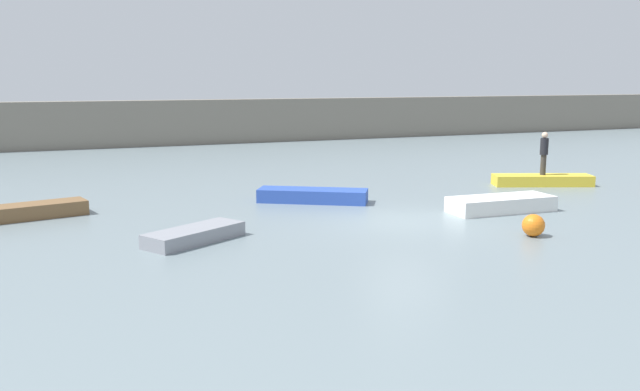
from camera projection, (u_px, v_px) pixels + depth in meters
ground_plane at (404, 222)px, 20.16m from camera, size 120.00×120.00×0.00m
embankment_wall at (205, 122)px, 43.90m from camera, size 80.00×1.20×2.89m
rowboat_brown at (24, 212)px, 20.54m from camera, size 3.78×1.75×0.45m
rowboat_grey at (194, 235)px, 17.68m from camera, size 2.94×2.27×0.38m
rowboat_blue at (313, 196)px, 23.34m from camera, size 3.78×2.87×0.46m
rowboat_white at (501, 204)px, 21.67m from camera, size 3.51×1.41×0.50m
rowboat_yellow at (542, 180)px, 26.96m from camera, size 3.99×2.35×0.43m
person_dark_shirt at (544, 151)px, 26.76m from camera, size 0.32×0.32×1.73m
mooring_buoy at (533, 225)px, 18.27m from camera, size 0.62×0.62×0.62m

